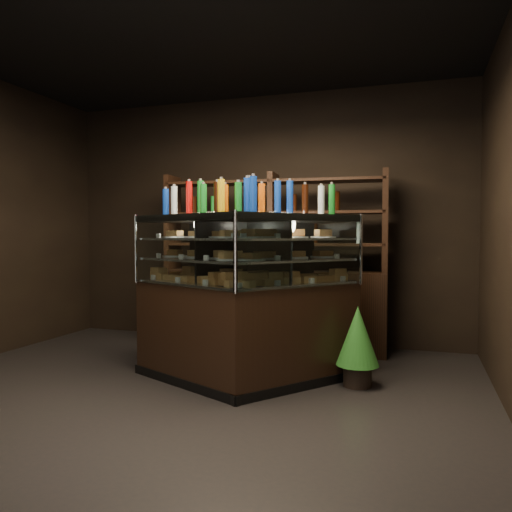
{
  "coord_description": "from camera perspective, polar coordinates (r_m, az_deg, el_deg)",
  "views": [
    {
      "loc": [
        1.87,
        -3.37,
        1.3
      ],
      "look_at": [
        0.56,
        0.64,
        1.13
      ],
      "focal_mm": 35.0,
      "sensor_mm": 36.0,
      "label": 1
    }
  ],
  "objects": [
    {
      "name": "ground",
      "position": [
        4.07,
        -10.79,
        -16.3
      ],
      "size": [
        5.0,
        5.0,
        0.0
      ],
      "primitive_type": "plane",
      "color": "black",
      "rests_on": "ground"
    },
    {
      "name": "bottles_top",
      "position": [
        4.43,
        -1.32,
        6.57
      ],
      "size": [
        1.51,
        0.94,
        0.3
      ],
      "color": "silver",
      "rests_on": "display_case"
    },
    {
      "name": "display_case",
      "position": [
        4.49,
        -1.31,
        -7.93
      ],
      "size": [
        2.06,
        1.5,
        1.49
      ],
      "rotation": [
        0.0,
        0.0,
        0.24
      ],
      "color": "black",
      "rests_on": "ground"
    },
    {
      "name": "potted_conifer",
      "position": [
        4.42,
        11.54,
        -8.78
      ],
      "size": [
        0.37,
        0.37,
        0.79
      ],
      "rotation": [
        0.0,
        0.0,
        -0.2
      ],
      "color": "black",
      "rests_on": "ground"
    },
    {
      "name": "food_display",
      "position": [
        4.41,
        -1.32,
        -0.05
      ],
      "size": [
        1.68,
        1.08,
        0.46
      ],
      "color": "#B47940",
      "rests_on": "display_case"
    },
    {
      "name": "back_shelving",
      "position": [
        5.69,
        1.97,
        -4.65
      ],
      "size": [
        2.53,
        0.59,
        2.0
      ],
      "rotation": [
        0.0,
        0.0,
        0.07
      ],
      "color": "black",
      "rests_on": "ground"
    },
    {
      "name": "room_shell",
      "position": [
        3.91,
        -11.02,
        11.76
      ],
      "size": [
        5.02,
        5.02,
        3.01
      ],
      "color": "black",
      "rests_on": "ground"
    }
  ]
}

